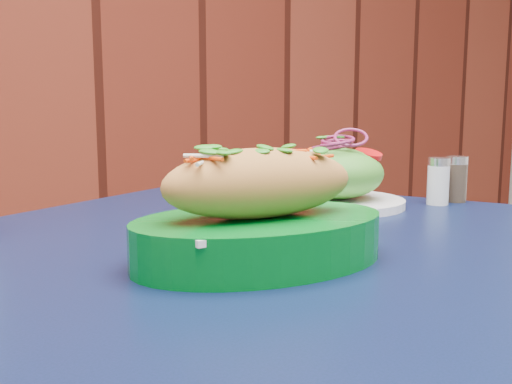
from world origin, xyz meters
TOP-DOWN VIEW (x-y plane):
  - cafe_table at (-0.29, 1.60)m, footprint 1.06×1.06m
  - banh_mi_basket at (-0.36, 1.55)m, footprint 0.28×0.20m
  - salad_plate at (-0.08, 1.74)m, footprint 0.21×0.21m
  - salt_shaker at (0.06, 1.66)m, footprint 0.03×0.03m
  - pepper_shaker at (0.11, 1.66)m, footprint 0.03×0.03m

SIDE VIEW (x-z plane):
  - cafe_table at x=-0.29m, z-range 0.29..1.04m
  - salt_shaker at x=0.06m, z-range 0.75..0.82m
  - pepper_shaker at x=0.11m, z-range 0.75..0.82m
  - salad_plate at x=-0.08m, z-range 0.74..0.85m
  - banh_mi_basket at x=-0.36m, z-range 0.74..0.85m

